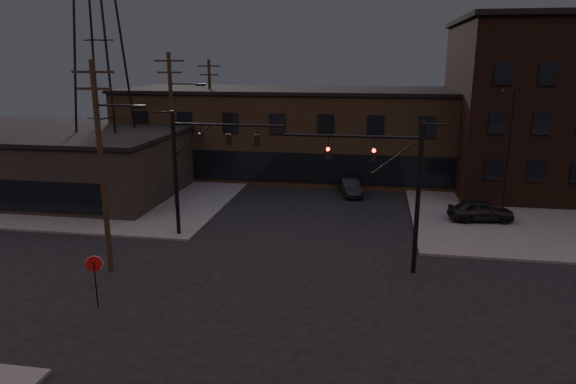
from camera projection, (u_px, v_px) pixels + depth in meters
The scene contains 15 objects.
ground at pixel (278, 301), 24.09m from camera, with size 140.00×140.00×0.00m, color black.
sidewalk_nw at pixel (94, 178), 48.65m from camera, with size 30.00×30.00×0.15m, color #474744.
building_row at pixel (331, 134), 49.81m from camera, with size 40.00×12.00×8.00m, color #483626.
building_left at pixel (75, 166), 41.99m from camera, with size 16.00×12.00×5.00m, color black.
traffic_signal_near at pixel (396, 181), 26.28m from camera, with size 7.12×0.24×8.00m.
traffic_signal_far at pixel (195, 160), 31.57m from camera, with size 7.12×0.24×8.00m.
stop_sign at pixel (94, 269), 23.04m from camera, with size 0.72×0.33×2.48m.
utility_pole_near at pixel (102, 163), 26.07m from camera, with size 3.70×0.28×11.00m.
utility_pole_mid at pixel (173, 128), 37.62m from camera, with size 3.70×0.28×11.50m.
utility_pole_far at pixel (211, 115), 49.33m from camera, with size 2.20×0.28×11.00m.
transmission_tower at pixel (99, 40), 41.08m from camera, with size 7.00×7.00×25.00m, color black, non-canonical shape.
lot_light_a at pixel (509, 145), 33.95m from camera, with size 1.50×0.28×9.14m.
parked_car_lot_a at pixel (481, 211), 35.37m from camera, with size 1.75×4.35×1.48m, color black.
parked_car_lot_b at pixel (479, 183), 43.61m from camera, with size 1.89×4.64×1.35m, color #A4A4A6.
car_crossing at pixel (350, 187), 42.77m from camera, with size 1.44×4.13×1.36m, color black.
Camera 1 is at (4.19, -21.65, 10.98)m, focal length 32.00 mm.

